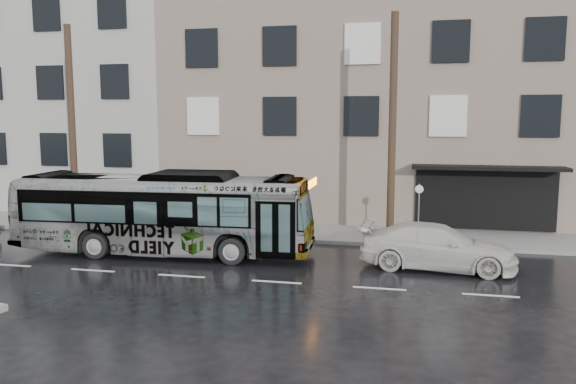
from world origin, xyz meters
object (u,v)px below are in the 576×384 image
utility_pole_front (392,130)px  white_sedan (437,247)px  bus (163,213)px  sign_post (418,214)px  utility_pole_rear (72,129)px

utility_pole_front → white_sedan: utility_pole_front is taller
bus → white_sedan: size_ratio=2.15×
sign_post → bus: (-9.44, -3.07, 0.22)m
bus → white_sedan: bus is taller
utility_pole_front → utility_pole_rear: 14.00m
utility_pole_front → bus: (-8.34, -3.07, -3.08)m
utility_pole_rear → bus: bearing=-28.5°
utility_pole_front → bus: 9.41m
bus → sign_post: bearing=-74.9°
sign_post → white_sedan: bearing=-78.9°
utility_pole_rear → white_sedan: bearing=-11.0°
utility_pole_rear → sign_post: size_ratio=3.75×
utility_pole_front → utility_pole_rear: same height
bus → utility_pole_front: bearing=-72.7°
bus → white_sedan: 10.07m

